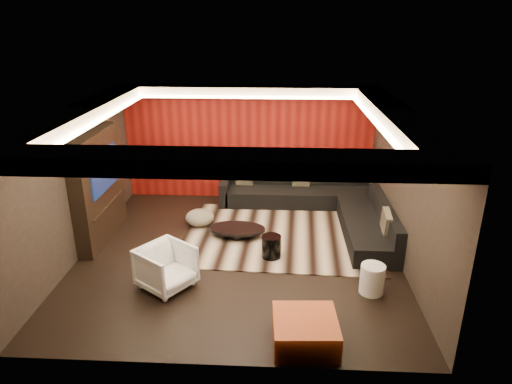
# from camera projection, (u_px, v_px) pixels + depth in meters

# --- Properties ---
(floor) EXTENTS (6.00, 6.00, 0.02)m
(floor) POSITION_uv_depth(u_px,v_px,m) (239.00, 254.00, 8.78)
(floor) COLOR black
(floor) RESTS_ON ground
(ceiling) EXTENTS (6.00, 6.00, 0.02)m
(ceiling) POSITION_uv_depth(u_px,v_px,m) (237.00, 108.00, 7.76)
(ceiling) COLOR silver
(ceiling) RESTS_ON ground
(wall_back) EXTENTS (6.00, 0.02, 2.80)m
(wall_back) POSITION_uv_depth(u_px,v_px,m) (249.00, 143.00, 11.07)
(wall_back) COLOR black
(wall_back) RESTS_ON ground
(wall_left) EXTENTS (0.02, 6.00, 2.80)m
(wall_left) POSITION_uv_depth(u_px,v_px,m) (76.00, 183.00, 8.42)
(wall_left) COLOR black
(wall_left) RESTS_ON ground
(wall_right) EXTENTS (0.02, 6.00, 2.80)m
(wall_right) POSITION_uv_depth(u_px,v_px,m) (406.00, 189.00, 8.12)
(wall_right) COLOR black
(wall_right) RESTS_ON ground
(red_feature_wall) EXTENTS (5.98, 0.05, 2.78)m
(red_feature_wall) POSITION_uv_depth(u_px,v_px,m) (249.00, 143.00, 11.03)
(red_feature_wall) COLOR #6B0C0A
(red_feature_wall) RESTS_ON ground
(soffit_back) EXTENTS (6.00, 0.60, 0.22)m
(soffit_back) POSITION_uv_depth(u_px,v_px,m) (248.00, 91.00, 10.32)
(soffit_back) COLOR silver
(soffit_back) RESTS_ON ground
(soffit_front) EXTENTS (6.00, 0.60, 0.22)m
(soffit_front) POSITION_uv_depth(u_px,v_px,m) (215.00, 163.00, 5.29)
(soffit_front) COLOR silver
(soffit_front) RESTS_ON ground
(soffit_left) EXTENTS (0.60, 4.80, 0.22)m
(soffit_left) POSITION_uv_depth(u_px,v_px,m) (82.00, 113.00, 7.93)
(soffit_left) COLOR silver
(soffit_left) RESTS_ON ground
(soffit_right) EXTENTS (0.60, 4.80, 0.22)m
(soffit_right) POSITION_uv_depth(u_px,v_px,m) (396.00, 117.00, 7.67)
(soffit_right) COLOR silver
(soffit_right) RESTS_ON ground
(cove_back) EXTENTS (4.80, 0.08, 0.04)m
(cove_back) POSITION_uv_depth(u_px,v_px,m) (247.00, 97.00, 10.03)
(cove_back) COLOR #FFD899
(cove_back) RESTS_ON ground
(cove_front) EXTENTS (4.80, 0.08, 0.04)m
(cove_front) POSITION_uv_depth(u_px,v_px,m) (219.00, 161.00, 5.64)
(cove_front) COLOR #FFD899
(cove_front) RESTS_ON ground
(cove_left) EXTENTS (0.08, 4.80, 0.04)m
(cove_left) POSITION_uv_depth(u_px,v_px,m) (102.00, 119.00, 7.95)
(cove_left) COLOR #FFD899
(cove_left) RESTS_ON ground
(cove_right) EXTENTS (0.08, 4.80, 0.04)m
(cove_right) POSITION_uv_depth(u_px,v_px,m) (375.00, 122.00, 7.72)
(cove_right) COLOR #FFD899
(cove_right) RESTS_ON ground
(tv_surround) EXTENTS (0.30, 2.00, 2.20)m
(tv_surround) POSITION_uv_depth(u_px,v_px,m) (98.00, 187.00, 9.07)
(tv_surround) COLOR black
(tv_surround) RESTS_ON ground
(tv_screen) EXTENTS (0.04, 1.30, 0.80)m
(tv_screen) POSITION_uv_depth(u_px,v_px,m) (104.00, 170.00, 8.94)
(tv_screen) COLOR black
(tv_screen) RESTS_ON ground
(tv_shelf) EXTENTS (0.04, 1.60, 0.04)m
(tv_shelf) POSITION_uv_depth(u_px,v_px,m) (108.00, 205.00, 9.21)
(tv_shelf) COLOR black
(tv_shelf) RESTS_ON ground
(rug) EXTENTS (4.12, 3.17, 0.02)m
(rug) POSITION_uv_depth(u_px,v_px,m) (280.00, 235.00, 9.49)
(rug) COLOR #BFA98C
(rug) RESTS_ON floor
(coffee_table) EXTENTS (1.20, 1.20, 0.19)m
(coffee_table) POSITION_uv_depth(u_px,v_px,m) (237.00, 232.00, 9.40)
(coffee_table) COLOR black
(coffee_table) RESTS_ON rug
(drum_stool) EXTENTS (0.48, 0.48, 0.43)m
(drum_stool) POSITION_uv_depth(u_px,v_px,m) (271.00, 246.00, 8.55)
(drum_stool) COLOR black
(drum_stool) RESTS_ON rug
(striped_pouf) EXTENTS (0.64, 0.64, 0.34)m
(striped_pouf) POSITION_uv_depth(u_px,v_px,m) (200.00, 218.00, 9.88)
(striped_pouf) COLOR beige
(striped_pouf) RESTS_ON rug
(white_side_table) EXTENTS (0.46, 0.46, 0.50)m
(white_side_table) POSITION_uv_depth(u_px,v_px,m) (372.00, 279.00, 7.47)
(white_side_table) COLOR white
(white_side_table) RESTS_ON floor
(orange_ottoman) EXTENTS (0.93, 0.93, 0.39)m
(orange_ottoman) POSITION_uv_depth(u_px,v_px,m) (305.00, 331.00, 6.32)
(orange_ottoman) COLOR #A04414
(orange_ottoman) RESTS_ON floor
(armchair) EXTENTS (1.12, 1.12, 0.74)m
(armchair) POSITION_uv_depth(u_px,v_px,m) (166.00, 267.00, 7.58)
(armchair) COLOR white
(armchair) RESTS_ON floor
(sectional_sofa) EXTENTS (3.65, 3.50, 0.75)m
(sectional_sofa) POSITION_uv_depth(u_px,v_px,m) (322.00, 205.00, 10.33)
(sectional_sofa) COLOR black
(sectional_sofa) RESTS_ON floor
(throw_pillows) EXTENTS (3.17, 2.82, 0.50)m
(throw_pillows) POSITION_uv_depth(u_px,v_px,m) (305.00, 190.00, 10.26)
(throw_pillows) COLOR tan
(throw_pillows) RESTS_ON sectional_sofa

